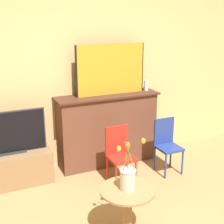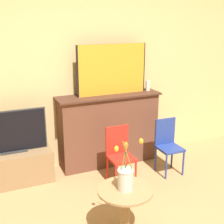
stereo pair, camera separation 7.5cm
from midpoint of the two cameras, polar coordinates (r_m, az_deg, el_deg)
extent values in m
cube|color=tan|center=(4.21, -4.21, 8.35)|extent=(8.00, 0.06, 2.70)
cube|color=brown|center=(4.31, -0.15, -3.16)|extent=(1.36, 0.35, 0.99)
cube|color=#43271C|center=(4.16, -0.10, 3.02)|extent=(1.42, 0.39, 0.02)
cube|color=black|center=(4.14, 0.51, 7.78)|extent=(0.97, 0.02, 0.66)
cube|color=orange|center=(4.13, 0.57, 7.76)|extent=(0.93, 0.02, 0.66)
cylinder|color=silver|center=(4.42, 7.04, 4.83)|extent=(0.06, 0.06, 0.14)
cube|color=olive|center=(4.09, -16.74, -9.57)|extent=(0.89, 0.43, 0.40)
cube|color=#2D2D2D|center=(4.00, -16.99, -6.89)|extent=(0.32, 0.12, 0.02)
cube|color=#2D2D2D|center=(3.92, -17.33, -3.42)|extent=(0.82, 0.02, 0.52)
cube|color=black|center=(3.91, -17.31, -3.47)|extent=(0.79, 0.02, 0.49)
cylinder|color=red|center=(3.73, 1.32, -12.09)|extent=(0.02, 0.02, 0.33)
cylinder|color=red|center=(3.83, 4.92, -11.31)|extent=(0.02, 0.02, 0.33)
cylinder|color=red|center=(3.94, -0.28, -10.41)|extent=(0.02, 0.02, 0.33)
cylinder|color=red|center=(4.04, 3.17, -9.72)|extent=(0.02, 0.02, 0.33)
cube|color=red|center=(3.80, 2.31, -8.45)|extent=(0.29, 0.29, 0.03)
cube|color=red|center=(3.84, 1.48, -5.07)|extent=(0.29, 0.02, 0.35)
cylinder|color=navy|center=(4.05, 10.40, -9.89)|extent=(0.02, 0.02, 0.33)
cylinder|color=navy|center=(4.19, 13.41, -9.14)|extent=(0.02, 0.02, 0.33)
cylinder|color=navy|center=(4.25, 8.46, -8.48)|extent=(0.02, 0.02, 0.33)
cylinder|color=navy|center=(4.38, 11.39, -7.83)|extent=(0.02, 0.02, 0.33)
cube|color=navy|center=(4.14, 11.06, -6.56)|extent=(0.29, 0.29, 0.03)
cube|color=navy|center=(4.17, 10.17, -3.48)|extent=(0.29, 0.02, 0.35)
cylinder|color=#99754C|center=(3.00, 3.14, -18.30)|extent=(0.09, 0.09, 0.49)
cylinder|color=#99754C|center=(2.86, 3.22, -14.10)|extent=(0.50, 0.50, 0.02)
cylinder|color=beige|center=(2.81, 3.26, -12.29)|extent=(0.14, 0.14, 0.19)
torus|color=beige|center=(2.76, 3.29, -10.61)|extent=(0.15, 0.15, 0.02)
cylinder|color=#477A2D|center=(2.72, 3.84, -8.54)|extent=(0.11, 0.04, 0.34)
ellipsoid|color=orange|center=(2.67, 6.15, -5.35)|extent=(0.04, 0.04, 0.05)
cylinder|color=#477A2D|center=(2.73, 2.80, -9.26)|extent=(0.06, 0.03, 0.27)
ellipsoid|color=orange|center=(2.66, 1.63, -6.75)|extent=(0.04, 0.04, 0.05)
cylinder|color=#477A2D|center=(2.75, 3.30, -9.12)|extent=(0.04, 0.09, 0.26)
ellipsoid|color=orange|center=(2.78, 3.29, -6.13)|extent=(0.05, 0.05, 0.07)
camera|label=1|loc=(0.04, -89.39, 0.19)|focal=50.00mm
camera|label=2|loc=(0.04, 90.61, -0.19)|focal=50.00mm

